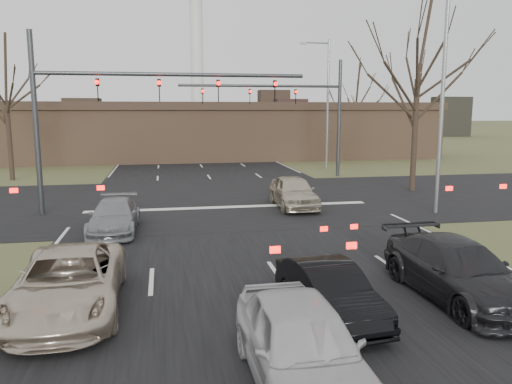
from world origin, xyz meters
The scene contains 17 objects.
ground centered at (0.00, 0.00, 0.00)m, with size 360.00×360.00×0.00m, color #4B522B.
road_main centered at (0.00, 60.00, 0.01)m, with size 14.00×300.00×0.02m, color black.
road_cross centered at (0.00, 15.00, 0.01)m, with size 200.00×14.00×0.02m, color black.
building centered at (2.00, 38.00, 2.67)m, with size 42.40×10.40×5.30m.
mast_arm_near centered at (-5.23, 13.00, 5.07)m, with size 12.12×0.24×8.00m.
mast_arm_far centered at (6.18, 23.00, 5.02)m, with size 11.12×0.24×8.00m.
streetlight_right_near centered at (8.82, 10.00, 5.59)m, with size 2.34×0.25×10.00m.
streetlight_right_far centered at (9.32, 27.00, 5.59)m, with size 2.34×0.25×10.00m.
tree_right_near centered at (11.00, 16.00, 8.90)m, with size 6.90×6.90×11.50m.
tree_left_far centered at (-13.00, 25.00, 7.34)m, with size 5.70×5.70×9.50m.
tree_right_far centered at (15.00, 35.00, 6.96)m, with size 5.40×5.40×9.00m.
car_silver_suv centered at (-5.33, 1.32, 0.71)m, with size 2.35×5.11×1.42m, color #BFAF9A.
car_white_sedan centered at (-0.90, -2.78, 0.76)m, with size 1.80×4.47×1.52m, color #B8B8BA.
car_black_hatch centered at (0.50, -0.10, 0.62)m, with size 1.30×3.74×1.23m, color black.
car_charcoal_sedan centered at (4.00, 0.44, 0.72)m, with size 2.01×4.94×1.43m, color black.
car_grey_ahead centered at (-4.99, 9.01, 0.62)m, with size 1.74×4.28×1.24m, color gray.
car_silver_ahead centered at (3.00, 12.50, 0.76)m, with size 1.80×4.46×1.52m, color #BAAF96.
Camera 1 is at (-3.08, -10.29, 4.64)m, focal length 35.00 mm.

